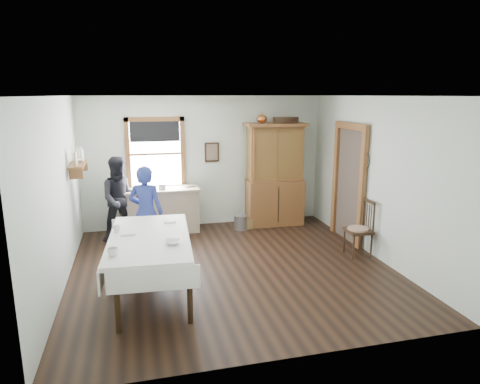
% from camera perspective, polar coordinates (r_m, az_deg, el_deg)
% --- Properties ---
extents(room, '(5.01, 5.01, 2.70)m').
position_cam_1_polar(room, '(6.57, -1.15, 0.83)').
color(room, black).
rests_on(room, ground).
extents(window, '(1.18, 0.07, 1.48)m').
position_cam_1_polar(window, '(8.81, -11.19, 5.51)').
color(window, white).
rests_on(window, room).
extents(doorway, '(0.09, 1.14, 2.22)m').
position_cam_1_polar(doorway, '(8.25, 14.34, 1.58)').
color(doorway, '#473B33').
rests_on(doorway, room).
extents(wall_shelf, '(0.24, 1.00, 0.44)m').
position_cam_1_polar(wall_shelf, '(7.94, -20.74, 3.73)').
color(wall_shelf, brown).
rests_on(wall_shelf, room).
extents(framed_picture, '(0.30, 0.04, 0.40)m').
position_cam_1_polar(framed_picture, '(8.94, -3.76, 5.32)').
color(framed_picture, black).
rests_on(framed_picture, room).
extents(rug_beater, '(0.01, 0.27, 0.27)m').
position_cam_1_polar(rug_beater, '(7.69, 16.47, 4.87)').
color(rug_beater, black).
rests_on(rug_beater, room).
extents(work_counter, '(1.57, 0.60, 0.90)m').
position_cam_1_polar(work_counter, '(8.74, -10.63, -2.41)').
color(work_counter, tan).
rests_on(work_counter, room).
extents(china_hutch, '(1.28, 0.65, 2.15)m').
position_cam_1_polar(china_hutch, '(9.03, 4.67, 2.34)').
color(china_hutch, brown).
rests_on(china_hutch, room).
extents(dining_table, '(1.25, 2.18, 0.84)m').
position_cam_1_polar(dining_table, '(6.10, -11.84, -9.55)').
color(dining_table, white).
rests_on(dining_table, room).
extents(spindle_chair, '(0.46, 0.46, 0.98)m').
position_cam_1_polar(spindle_chair, '(7.62, 15.52, -4.65)').
color(spindle_chair, black).
rests_on(spindle_chair, room).
extents(pail, '(0.30, 0.30, 0.30)m').
position_cam_1_polar(pail, '(8.83, 0.11, -4.06)').
color(pail, gray).
rests_on(pail, room).
extents(wicker_basket, '(0.42, 0.36, 0.21)m').
position_cam_1_polar(wicker_basket, '(8.95, 1.02, -4.12)').
color(wicker_basket, olive).
rests_on(wicker_basket, room).
extents(woman_blue, '(0.62, 0.51, 1.47)m').
position_cam_1_polar(woman_blue, '(7.33, -12.40, -3.14)').
color(woman_blue, navy).
rests_on(woman_blue, room).
extents(figure_dark, '(0.81, 0.68, 1.49)m').
position_cam_1_polar(figure_dark, '(8.34, -15.55, -1.32)').
color(figure_dark, black).
rests_on(figure_dark, room).
extents(table_cup_a, '(0.14, 0.14, 0.10)m').
position_cam_1_polar(table_cup_a, '(5.35, -16.57, -7.67)').
color(table_cup_a, white).
rests_on(table_cup_a, dining_table).
extents(table_cup_b, '(0.14, 0.14, 0.10)m').
position_cam_1_polar(table_cup_b, '(6.21, -16.15, -4.78)').
color(table_cup_b, white).
rests_on(table_cup_b, dining_table).
extents(table_bowl, '(0.30, 0.30, 0.06)m').
position_cam_1_polar(table_bowl, '(5.59, -8.95, -6.59)').
color(table_bowl, white).
rests_on(table_bowl, dining_table).
extents(counter_book, '(0.22, 0.25, 0.02)m').
position_cam_1_polar(counter_book, '(8.72, -7.45, 0.77)').
color(counter_book, brown).
rests_on(counter_book, work_counter).
extents(counter_bowl, '(0.21, 0.21, 0.07)m').
position_cam_1_polar(counter_bowl, '(8.62, -12.56, 0.58)').
color(counter_bowl, white).
rests_on(counter_bowl, work_counter).
extents(shelf_bowl, '(0.22, 0.22, 0.05)m').
position_cam_1_polar(shelf_bowl, '(7.95, -20.74, 3.91)').
color(shelf_bowl, white).
rests_on(shelf_bowl, wall_shelf).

